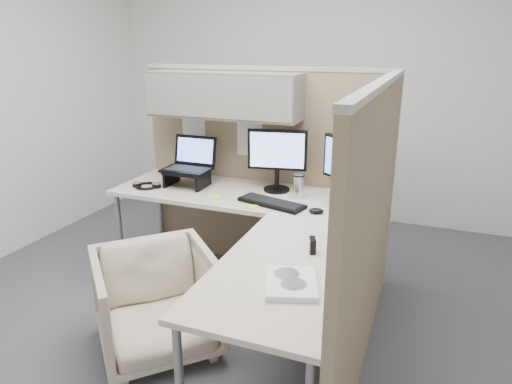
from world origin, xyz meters
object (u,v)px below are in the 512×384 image
(desk, at_px, (253,222))
(office_chair, at_px, (157,298))
(keyboard, at_px, (272,203))
(monitor_left, at_px, (277,155))

(desk, bearing_deg, office_chair, -125.24)
(desk, distance_m, office_chair, 0.77)
(desk, relative_size, keyboard, 4.16)
(desk, distance_m, keyboard, 0.25)
(keyboard, bearing_deg, office_chair, -103.89)
(office_chair, relative_size, keyboard, 1.45)
(office_chair, bearing_deg, monitor_left, 26.49)
(office_chair, bearing_deg, desk, 9.69)
(desk, bearing_deg, keyboard, 79.42)
(monitor_left, bearing_deg, keyboard, -88.10)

